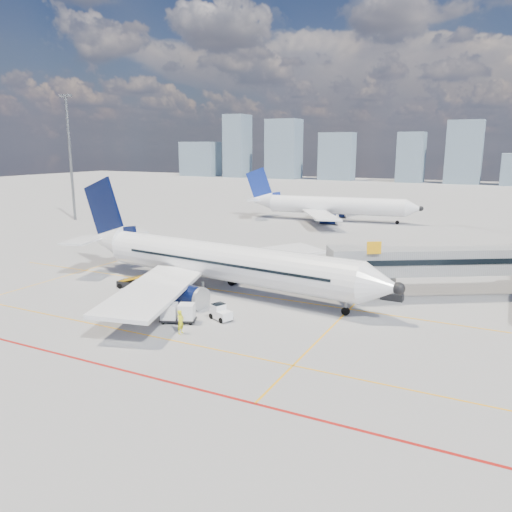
{
  "coord_description": "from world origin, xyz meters",
  "views": [
    {
      "loc": [
        26.37,
        -36.44,
        15.13
      ],
      "look_at": [
        3.6,
        8.86,
        4.0
      ],
      "focal_mm": 35.0,
      "sensor_mm": 36.0,
      "label": 1
    }
  ],
  "objects": [
    {
      "name": "second_aircraft",
      "position": [
        -6.57,
        62.52,
        3.23
      ],
      "size": [
        36.86,
        32.03,
        10.88
      ],
      "rotation": [
        0.0,
        0.0,
        0.13
      ],
      "color": "white",
      "rests_on": "ground"
    },
    {
      "name": "ground",
      "position": [
        0.0,
        0.0,
        0.0
      ],
      "size": [
        420.0,
        420.0,
        0.0
      ],
      "primitive_type": "plane",
      "color": "gray",
      "rests_on": "ground"
    },
    {
      "name": "floodlight_mast_nw",
      "position": [
        -55.0,
        40.0,
        13.59
      ],
      "size": [
        3.2,
        0.61,
        25.45
      ],
      "color": "slate",
      "rests_on": "ground"
    },
    {
      "name": "baggage_tug",
      "position": [
        4.49,
        -0.02,
        0.69
      ],
      "size": [
        2.35,
        1.94,
        1.43
      ],
      "rotation": [
        0.0,
        0.0,
        -0.41
      ],
      "color": "white",
      "rests_on": "ground"
    },
    {
      "name": "main_aircraft",
      "position": [
        -1.12,
        7.84,
        3.22
      ],
      "size": [
        40.56,
        35.27,
        11.87
      ],
      "rotation": [
        0.0,
        0.0,
        -0.11
      ],
      "color": "white",
      "rests_on": "ground"
    },
    {
      "name": "ramp_worker",
      "position": [
        3.32,
        -4.44,
        1.01
      ],
      "size": [
        0.49,
        0.74,
        2.01
      ],
      "primitive_type": "imported",
      "rotation": [
        0.0,
        0.0,
        1.56
      ],
      "color": "yellow",
      "rests_on": "ground"
    },
    {
      "name": "belt_loader",
      "position": [
        -8.68,
        4.4,
        0.62
      ],
      "size": [
        5.9,
        1.74,
        2.39
      ],
      "rotation": [
        0.0,
        0.0,
        0.04
      ],
      "color": "black",
      "rests_on": "ground"
    },
    {
      "name": "jet_bridge",
      "position": [
        23.51,
        16.91,
        3.74
      ],
      "size": [
        23.55,
        15.78,
        6.3
      ],
      "color": "gray",
      "rests_on": "ground"
    },
    {
      "name": "cargo_dolly",
      "position": [
        1.57,
        -2.35,
        0.93
      ],
      "size": [
        3.39,
        2.46,
        1.7
      ],
      "rotation": [
        0.0,
        0.0,
        0.39
      ],
      "color": "black",
      "rests_on": "ground"
    },
    {
      "name": "distant_skyline",
      "position": [
        -16.96,
        190.0,
        11.04
      ],
      "size": [
        251.97,
        13.6,
        30.85
      ],
      "color": "slate",
      "rests_on": "ground"
    },
    {
      "name": "apron_markings",
      "position": [
        -0.58,
        -3.91,
        0.01
      ],
      "size": [
        90.0,
        35.12,
        0.01
      ],
      "color": "#F4A30C",
      "rests_on": "ground"
    }
  ]
}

